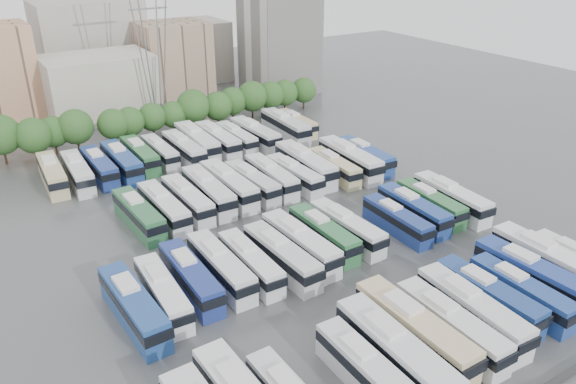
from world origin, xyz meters
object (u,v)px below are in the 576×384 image
apartment_tower (279,33)px  bus_r3_s10 (255,134)px  bus_r0_s8 (472,311)px  bus_r3_s0 (52,174)px  bus_r1_s2 (191,277)px  bus_r3_s7 (197,142)px  bus_r1_s1 (163,293)px  bus_r2_s13 (365,156)px  bus_r2_s10 (305,164)px  bus_r3_s13 (296,123)px  bus_r3_s2 (99,167)px  bus_r3_s12 (285,126)px  bus_r0_s4 (368,372)px  bus_r1_s8 (347,228)px  bus_r1_s0 (134,306)px  bus_r2_s2 (139,215)px  bus_r1_s3 (221,267)px  bus_r1_s4 (250,262)px  bus_r3_s6 (184,149)px  bus_r0_s10 (521,292)px  bus_r1_s7 (323,234)px  bus_r2_s3 (164,207)px  bus_r0_s6 (414,330)px  bus_r3_s8 (218,140)px  bus_r1_s12 (430,203)px  bus_r0_s12 (549,262)px  bus_r2_s9 (294,175)px  bus_r3_s3 (122,162)px  bus_r0_s9 (488,296)px  bus_r2_s4 (188,200)px  bus_r1_s11 (413,209)px  bus_r1_s5 (282,256)px  bus_r2_s6 (229,185)px  bus_r3_s4 (140,155)px  bus_r0_s11 (531,275)px  bus_r3_s5 (160,152)px  bus_r1_s13 (451,198)px  bus_r2_s8 (271,177)px  bus_r0_s5 (396,353)px  bus_r1_s6 (300,243)px  bus_r2_s5 (208,191)px  bus_r2_s12 (350,159)px  electricity_pylon (150,23)px

apartment_tower → bus_r3_s10: (-22.42, -28.70, -11.03)m
bus_r0_s8 → bus_r3_s0: 60.31m
bus_r1_s2 → bus_r3_s0: size_ratio=0.96×
bus_r3_s7 → bus_r1_s1: bearing=-116.6°
bus_r2_s13 → bus_r3_s7: bus_r3_s7 is taller
bus_r2_s10 → bus_r3_s13: (9.96, 17.95, -0.38)m
bus_r3_s2 → bus_r3_s12: bus_r3_s12 is taller
bus_r0_s4 → bus_r1_s8: bearing=56.8°
bus_r1_s0 → bus_r2_s2: 19.15m
bus_r1_s3 → bus_r1_s4: bearing=-14.3°
bus_r3_s6 → bus_r3_s0: bearing=176.8°
bus_r0_s10 → bus_r1_s7: size_ratio=0.99×
bus_r2_s3 → bus_r3_s10: size_ratio=0.94×
bus_r0_s4 → bus_r1_s7: size_ratio=1.00×
bus_r0_s6 → bus_r3_s8: (6.54, 53.62, -0.06)m
bus_r1_s12 → bus_r0_s12: bearing=-87.6°
bus_r2_s9 → bus_r3_s3: 26.54m
bus_r0_s8 → bus_r0_s9: 3.31m
apartment_tower → bus_r2_s4: size_ratio=2.18×
bus_r1_s11 → bus_r3_s0: bus_r3_s0 is taller
bus_r1_s0 → bus_r3_s2: bus_r1_s0 is taller
bus_r0_s8 → bus_r3_s3: (-16.54, 53.36, 0.04)m
bus_r1_s5 → bus_r2_s13: (26.52, 18.38, -0.02)m
bus_r0_s10 → bus_r0_s4: bearing=-177.9°
bus_r2_s6 → bus_r3_s4: (-6.58, 17.83, -0.15)m
bus_r2_s10 → bus_r0_s11: bearing=-82.9°
bus_r0_s9 → bus_r3_s5: 55.60m
bus_r1_s11 → bus_r2_s10: (-3.69, 19.11, 0.30)m
bus_r1_s5 → bus_r1_s13: (26.44, 0.42, 0.03)m
bus_r1_s4 → bus_r3_s10: bus_r3_s10 is taller
bus_r2_s8 → bus_r3_s3: size_ratio=0.95×
bus_r0_s10 → bus_r3_s3: bearing=113.6°
bus_r0_s10 → bus_r2_s2: (-26.44, 35.67, 0.10)m
bus_r0_s5 → bus_r1_s0: size_ratio=1.08×
bus_r2_s3 → bus_r3_s7: (13.13, 19.56, 0.23)m
bus_r0_s6 → bus_r2_s9: bus_r0_s6 is taller
bus_r1_s6 → bus_r2_s2: size_ratio=1.03×
bus_r1_s2 → bus_r1_s12: (33.21, -0.48, -0.10)m
bus_r1_s11 → bus_r0_s11: bearing=-89.0°
bus_r2_s5 → bus_r2_s8: (9.80, -0.06, -0.10)m
bus_r0_s6 → bus_r2_s6: 36.36m
bus_r1_s2 → bus_r2_s8: (19.89, 17.57, 0.04)m
bus_r2_s6 → bus_r2_s12: (19.81, -1.51, 0.09)m
bus_r0_s5 → bus_r3_s13: 62.04m
bus_r3_s4 → bus_r1_s0: bearing=-109.6°
bus_r2_s8 → bus_r3_s6: 17.89m
bus_r0_s11 → bus_r3_s5: (-19.66, 54.00, -0.22)m
bus_r3_s0 → bus_r0_s9: bearing=-58.5°
bus_r2_s2 → bus_r2_s5: bearing=5.4°
electricity_pylon → bus_r2_s13: (19.54, -38.25, -16.82)m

